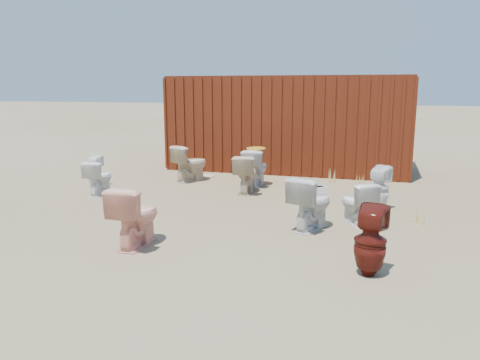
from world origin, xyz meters
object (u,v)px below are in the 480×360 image
(toilet_front_a, at_px, (99,178))
(toilet_front_c, at_px, (311,203))
(toilet_front_pink, at_px, (136,216))
(toilet_back_beige_right, at_px, (190,163))
(toilet_back_e, at_px, (379,188))
(toilet_back_yellowlid, at_px, (256,168))
(toilet_back_beige_left, at_px, (246,174))
(shipping_container, at_px, (290,123))
(loose_tank, at_px, (313,196))
(toilet_front_maroon, at_px, (370,241))
(toilet_back_a, at_px, (95,171))
(toilet_front_e, at_px, (357,203))

(toilet_front_a, xyz_separation_m, toilet_front_c, (4.41, -1.13, 0.07))
(toilet_front_a, distance_m, toilet_front_pink, 3.41)
(toilet_back_beige_right, relative_size, toilet_back_e, 1.06)
(toilet_front_a, height_order, toilet_back_yellowlid, toilet_back_yellowlid)
(toilet_front_pink, xyz_separation_m, toilet_back_beige_left, (0.55, 3.54, -0.03))
(shipping_container, distance_m, loose_tank, 4.18)
(toilet_front_pink, xyz_separation_m, toilet_front_maroon, (3.07, -0.15, -0.02))
(shipping_container, xyz_separation_m, toilet_back_e, (2.32, -3.87, -0.81))
(toilet_front_c, bearing_deg, toilet_back_yellowlid, -39.38)
(toilet_front_c, height_order, toilet_back_beige_left, toilet_front_c)
(toilet_back_a, xyz_separation_m, toilet_back_beige_left, (3.31, 0.34, 0.05))
(toilet_front_e, bearing_deg, toilet_back_beige_left, -70.90)
(toilet_front_e, height_order, toilet_back_e, toilet_back_e)
(toilet_front_a, distance_m, toilet_back_beige_right, 2.17)
(toilet_front_e, height_order, toilet_back_yellowlid, toilet_back_yellowlid)
(toilet_back_beige_left, xyz_separation_m, toilet_back_e, (2.61, -0.66, -0.00))
(toilet_front_maroon, relative_size, loose_tank, 1.64)
(toilet_front_pink, relative_size, toilet_back_beige_right, 1.02)
(toilet_front_maroon, bearing_deg, shipping_container, -61.41)
(toilet_front_maroon, distance_m, toilet_front_e, 2.03)
(toilet_front_maroon, xyz_separation_m, toilet_back_beige_right, (-4.06, 4.49, 0.01))
(toilet_front_maroon, xyz_separation_m, toilet_front_e, (-0.24, 2.01, -0.06))
(toilet_back_e, bearing_deg, toilet_front_a, 26.73)
(toilet_back_yellowlid, xyz_separation_m, loose_tank, (1.44, -1.39, -0.23))
(toilet_back_beige_right, bearing_deg, toilet_front_maroon, 162.64)
(toilet_front_a, height_order, toilet_front_pink, toilet_front_pink)
(toilet_front_e, distance_m, toilet_back_e, 1.07)
(toilet_back_e, relative_size, loose_tank, 1.57)
(toilet_front_c, height_order, toilet_back_beige_right, toilet_back_beige_right)
(toilet_back_a, distance_m, toilet_back_beige_right, 2.10)
(toilet_front_c, height_order, toilet_back_yellowlid, toilet_front_c)
(loose_tank, bearing_deg, shipping_container, 70.01)
(toilet_front_pink, height_order, toilet_back_yellowlid, toilet_front_pink)
(toilet_front_e, relative_size, toilet_back_a, 1.02)
(toilet_front_e, relative_size, toilet_back_beige_left, 0.88)
(toilet_back_beige_right, bearing_deg, toilet_back_e, -168.83)
(toilet_front_e, bearing_deg, toilet_front_a, -42.48)
(toilet_back_beige_left, distance_m, toilet_back_beige_right, 1.73)
(toilet_back_yellowlid, distance_m, toilet_back_e, 2.93)
(toilet_front_a, bearing_deg, toilet_back_a, -51.59)
(toilet_front_e, bearing_deg, toilet_front_maroon, 62.24)
(shipping_container, relative_size, loose_tank, 12.00)
(shipping_container, relative_size, toilet_back_e, 7.63)
(toilet_front_maroon, bearing_deg, toilet_back_e, -80.88)
(toilet_front_c, xyz_separation_m, toilet_back_e, (0.98, 1.45, -0.02))
(toilet_front_c, height_order, toilet_back_e, toilet_front_c)
(toilet_front_pink, bearing_deg, toilet_front_e, -145.63)
(toilet_back_beige_left, relative_size, loose_tank, 1.58)
(toilet_back_a, bearing_deg, toilet_front_a, 126.27)
(shipping_container, xyz_separation_m, toilet_front_pink, (-0.83, -6.76, -0.77))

